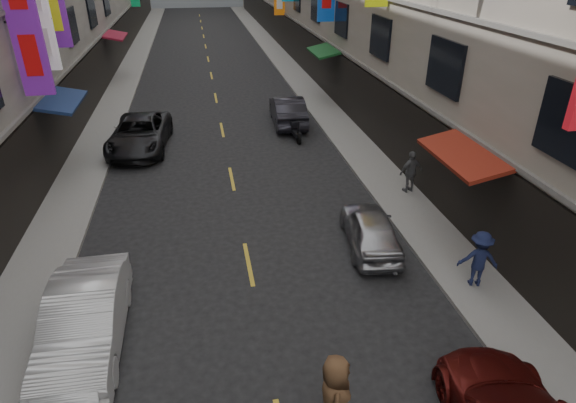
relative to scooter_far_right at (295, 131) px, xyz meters
name	(u,v)px	position (x,y,z in m)	size (l,w,h in m)	color
sidewalk_left	(126,78)	(-9.39, 14.04, -0.38)	(2.00, 90.00, 0.12)	slate
sidewalk_right	(292,71)	(2.61, 14.04, -0.38)	(2.00, 90.00, 0.12)	slate
street_awnings	(193,94)	(-4.65, -1.96, 2.56)	(13.99, 35.20, 0.41)	#165425
lane_markings	(213,86)	(-3.39, 11.04, -0.44)	(0.12, 80.20, 0.01)	gold
scooter_far_right	(295,131)	(0.00, 0.00, 0.00)	(0.50, 1.80, 1.14)	black
car_left_mid	(85,321)	(-7.39, -12.55, 0.30)	(1.57, 4.51, 1.49)	silver
car_left_far	(140,134)	(-7.21, 0.09, 0.29)	(2.43, 5.26, 1.46)	black
car_right_mid	(371,229)	(0.41, -9.70, 0.17)	(1.45, 3.62, 1.23)	#A6A6AA
car_right_far	(288,110)	(0.09, 2.38, 0.29)	(1.55, 4.45, 1.46)	#25242C
pedestrian_rnear	(479,259)	(2.53, -12.18, 0.49)	(1.04, 0.54, 1.62)	#161C3D
pedestrian_rfar	(411,172)	(3.05, -6.54, 0.48)	(0.94, 0.53, 1.60)	#59595B
pedestrian_crossing	(334,399)	(-2.45, -15.82, 0.52)	(0.94, 0.64, 1.92)	#523721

